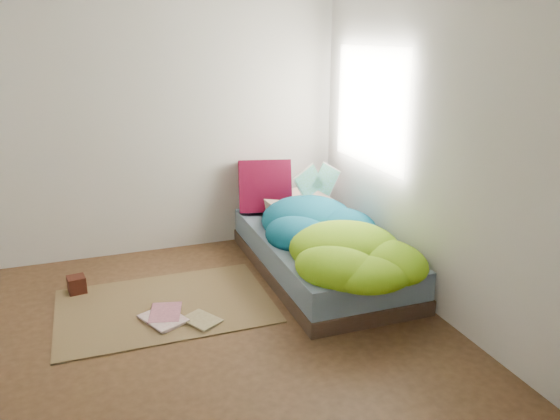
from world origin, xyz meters
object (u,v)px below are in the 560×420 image
(pillow_magenta, at_px, (265,187))
(open_book, at_px, (318,170))
(floor_book_a, at_px, (149,325))
(wooden_box, at_px, (77,284))
(bed, at_px, (320,255))
(floor_book_b, at_px, (150,314))

(pillow_magenta, height_order, open_book, open_book)
(floor_book_a, bearing_deg, wooden_box, 97.06)
(pillow_magenta, bearing_deg, wooden_box, -149.54)
(bed, height_order, wooden_box, bed)
(open_book, xyz_separation_m, floor_book_a, (-1.69, -0.91, -0.78))
(floor_book_a, bearing_deg, open_book, 3.02)
(floor_book_b, bearing_deg, pillow_magenta, 55.51)
(open_book, height_order, floor_book_b, open_book)
(bed, distance_m, pillow_magenta, 0.95)
(pillow_magenta, relative_size, wooden_box, 3.76)
(open_book, bearing_deg, pillow_magenta, 126.25)
(open_book, relative_size, floor_book_b, 1.34)
(wooden_box, distance_m, floor_book_b, 0.78)
(floor_book_a, bearing_deg, floor_book_b, 55.60)
(pillow_magenta, bearing_deg, open_book, -28.36)
(open_book, relative_size, wooden_box, 3.04)
(open_book, bearing_deg, floor_book_a, -163.07)
(floor_book_a, distance_m, floor_book_b, 0.16)
(open_book, bearing_deg, wooden_box, 172.88)
(pillow_magenta, bearing_deg, floor_book_a, -121.51)
(pillow_magenta, xyz_separation_m, open_book, (0.40, -0.36, 0.21))
(bed, height_order, pillow_magenta, pillow_magenta)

